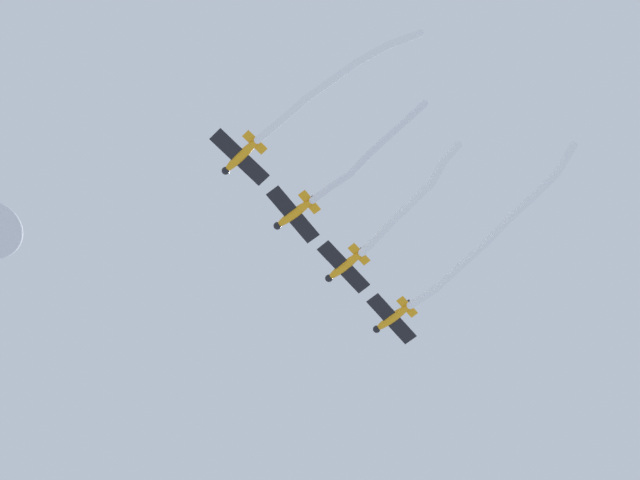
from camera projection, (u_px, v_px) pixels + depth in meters
name	position (u px, v px, depth m)	size (l,w,h in m)	color
airplane_lead	(392.00, 318.00, 89.52)	(5.25, 7.00, 1.74)	orange
smoke_trail_lead	(494.00, 232.00, 86.08)	(23.90, 6.27, 2.25)	white
airplane_left_wing	(344.00, 266.00, 87.38)	(5.27, 7.02, 1.74)	orange
smoke_trail_left_wing	(411.00, 201.00, 84.11)	(15.23, 5.45, 1.39)	white
airplane_right_wing	(293.00, 214.00, 84.69)	(5.20, 6.96, 1.74)	orange
smoke_trail_right_wing	(368.00, 154.00, 82.51)	(15.43, 2.44, 2.03)	white
airplane_slot	(240.00, 157.00, 82.55)	(5.32, 7.05, 1.74)	orange
smoke_trail_slot	(334.00, 82.00, 80.82)	(19.64, 1.93, 2.82)	white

